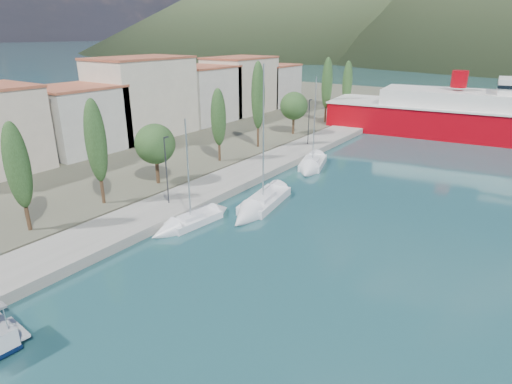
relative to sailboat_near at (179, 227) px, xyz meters
The scene contains 10 objects.
ground 109.37m from the sailboat_near, 87.10° to the left, with size 1400.00×1400.00×0.00m, color #214C52.
quay 15.62m from the sailboat_near, 102.85° to the left, with size 5.00×88.00×0.80m, color gray.
land_strip 48.55m from the sailboat_near, 148.69° to the left, with size 70.00×148.00×0.70m, color #565644.
town_buildings 37.58m from the sailboat_near, 135.37° to the left, with size 9.20×69.20×11.30m.
tree_row 23.85m from the sailboat_near, 111.59° to the left, with size 4.14×62.57×11.20m.
lamp_posts 6.34m from the sailboat_near, 133.34° to the left, with size 0.15×49.65×6.06m.
sailboat_near is the anchor object (origin of this frame).
sailboat_mid 7.13m from the sailboat_near, 63.72° to the left, with size 4.04×9.87×13.80m.
sailboat_far 20.50m from the sailboat_near, 86.27° to the left, with size 4.74×8.27×11.59m.
ferry 53.97m from the sailboat_near, 70.18° to the left, with size 53.35×17.47×10.40m.
Camera 1 is at (17.87, -11.86, 15.27)m, focal length 30.00 mm.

